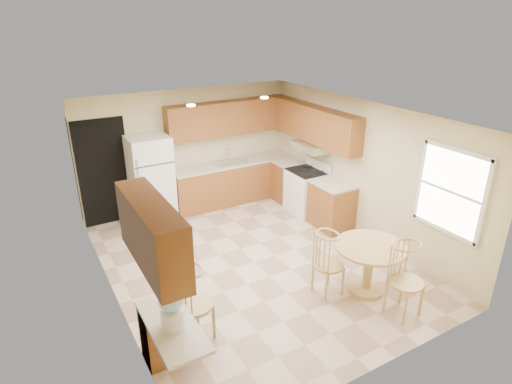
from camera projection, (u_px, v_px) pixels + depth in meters
floor at (254, 262)px, 7.21m from camera, size 5.50×5.50×0.00m
ceiling at (254, 115)px, 6.24m from camera, size 4.50×5.50×0.02m
wall_back at (189, 149)px, 8.92m from camera, size 4.50×0.02×2.50m
wall_front at (383, 282)px, 4.53m from camera, size 4.50×0.02×2.50m
wall_left at (108, 227)px, 5.69m from camera, size 0.02×5.50×2.50m
wall_right at (361, 170)px, 7.76m from camera, size 0.02×5.50×2.50m
doorway at (104, 173)px, 8.18m from camera, size 0.90×0.02×2.10m
base_cab_back at (233, 182)px, 9.40m from camera, size 2.75×0.60×0.87m
counter_back at (233, 163)px, 9.22m from camera, size 2.75×0.63×0.04m
base_cab_right_a at (289, 182)px, 9.42m from camera, size 0.60×0.59×0.87m
counter_right_a at (290, 162)px, 9.24m from camera, size 0.63×0.59×0.04m
base_cab_right_b at (331, 206)px, 8.26m from camera, size 0.60×0.80×0.87m
counter_right_b at (333, 184)px, 8.08m from camera, size 0.63×0.80×0.04m
upper_cab_back at (229, 118)px, 8.96m from camera, size 2.75×0.33×0.70m
upper_cab_right at (315, 124)px, 8.42m from camera, size 0.33×2.42×0.70m
upper_cab_left at (152, 234)px, 4.25m from camera, size 0.33×1.40×0.70m
sink at (232, 162)px, 9.20m from camera, size 0.78×0.44×0.01m
range_hood at (312, 146)px, 8.52m from camera, size 0.50×0.76×0.14m
desk_pedestal at (164, 333)px, 5.09m from camera, size 0.48×0.42×0.72m
desk_top at (172, 325)px, 4.64m from camera, size 0.50×1.20×0.04m
window at (451, 191)px, 6.18m from camera, size 0.06×1.12×1.30m
can_light_a at (191, 105)px, 6.97m from camera, size 0.14×0.14×0.02m
can_light_b at (264, 98)px, 7.62m from camera, size 0.14×0.14×0.02m
refrigerator at (151, 180)px, 8.35m from camera, size 0.77×0.75×1.74m
stove at (306, 191)px, 8.86m from camera, size 0.65×0.76×1.09m
dining_table at (369, 261)px, 6.29m from camera, size 1.04×1.04×0.77m
chair_table_a at (333, 260)px, 6.12m from camera, size 0.44×0.57×1.00m
chair_table_b at (413, 278)px, 5.66m from camera, size 0.47×0.47×1.06m
chair_desk at (197, 300)px, 5.21m from camera, size 0.47×0.61×1.06m
water_crock at (172, 307)px, 4.50m from camera, size 0.27×0.27×0.57m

